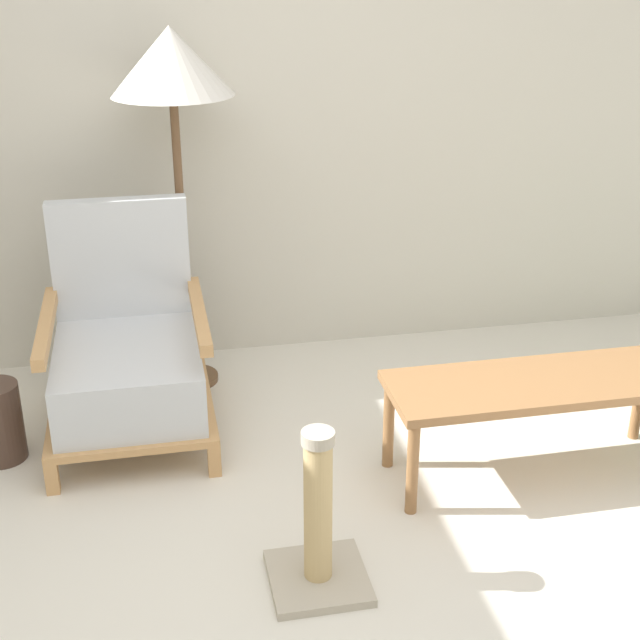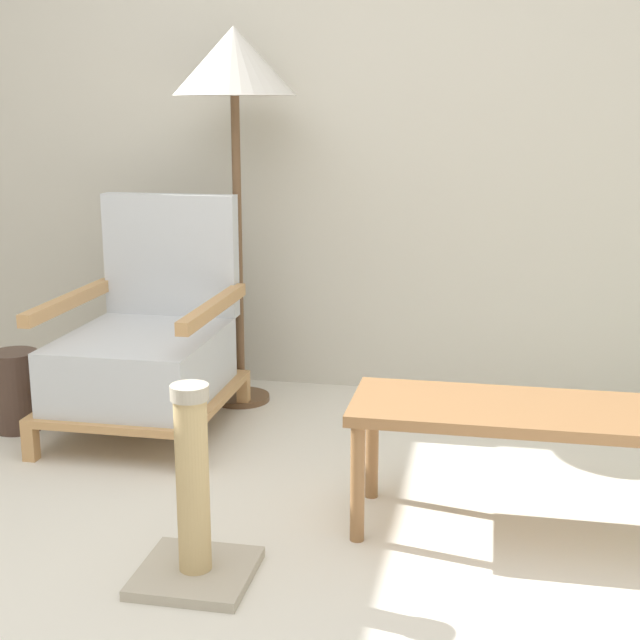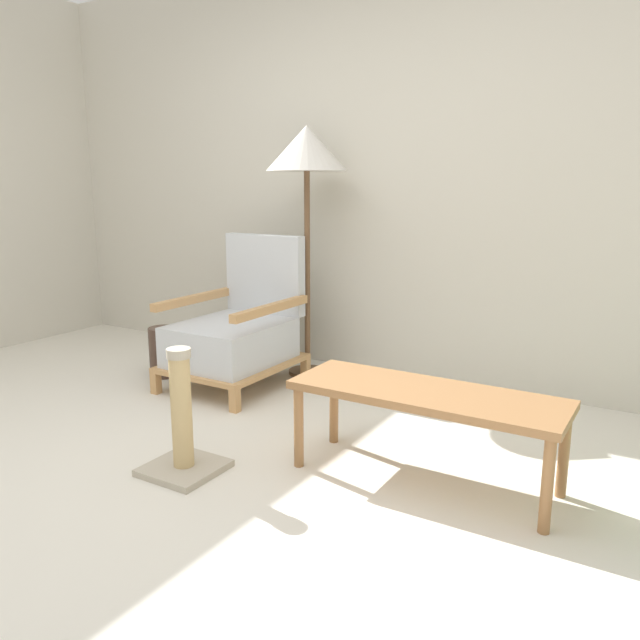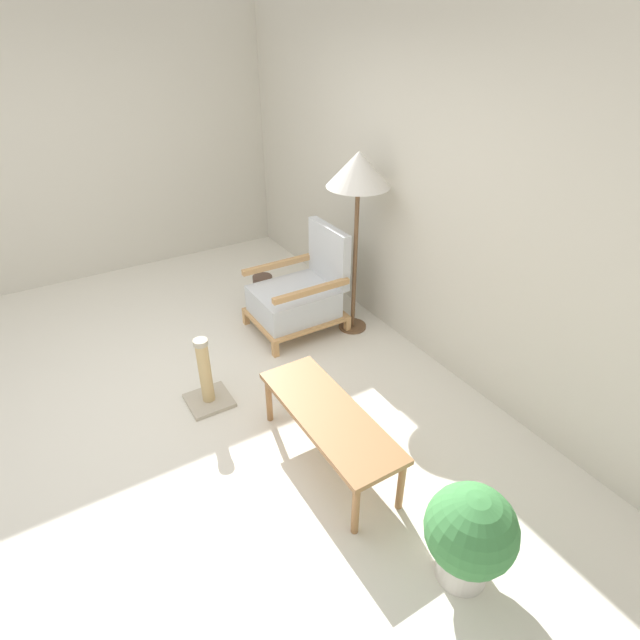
{
  "view_description": "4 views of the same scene",
  "coord_description": "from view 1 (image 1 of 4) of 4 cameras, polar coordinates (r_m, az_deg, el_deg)",
  "views": [
    {
      "loc": [
        -0.36,
        -2.0,
        1.96
      ],
      "look_at": [
        0.28,
        1.16,
        0.55
      ],
      "focal_mm": 50.0,
      "sensor_mm": 36.0,
      "label": 1
    },
    {
      "loc": [
        0.88,
        -1.87,
        1.29
      ],
      "look_at": [
        0.28,
        1.16,
        0.55
      ],
      "focal_mm": 50.0,
      "sensor_mm": 36.0,
      "label": 2
    },
    {
      "loc": [
        1.95,
        -1.61,
        1.26
      ],
      "look_at": [
        0.28,
        1.16,
        0.55
      ],
      "focal_mm": 35.0,
      "sensor_mm": 36.0,
      "label": 3
    },
    {
      "loc": [
        3.01,
        -0.5,
        2.53
      ],
      "look_at": [
        0.28,
        1.16,
        0.55
      ],
      "focal_mm": 28.0,
      "sensor_mm": 36.0,
      "label": 4
    }
  ],
  "objects": [
    {
      "name": "coffee_table",
      "position": [
        3.49,
        13.79,
        -4.43
      ],
      "size": [
        1.16,
        0.4,
        0.41
      ],
      "color": "olive",
      "rests_on": "ground_plane"
    },
    {
      "name": "wall_back",
      "position": [
        4.22,
        -6.73,
        15.13
      ],
      "size": [
        8.0,
        0.06,
        2.7
      ],
      "color": "beige",
      "rests_on": "ground_plane"
    },
    {
      "name": "floor_lamp",
      "position": [
        3.86,
        -9.48,
        15.33
      ],
      "size": [
        0.52,
        0.52,
        1.61
      ],
      "color": "brown",
      "rests_on": "ground_plane"
    },
    {
      "name": "armchair",
      "position": [
        3.78,
        -12.2,
        -2.38
      ],
      "size": [
        0.66,
        0.79,
        0.93
      ],
      "color": "tan",
      "rests_on": "ground_plane"
    },
    {
      "name": "scratching_post",
      "position": [
        2.93,
        -0.13,
        -13.55
      ],
      "size": [
        0.32,
        0.32,
        0.57
      ],
      "color": "#B2A893",
      "rests_on": "ground_plane"
    }
  ]
}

